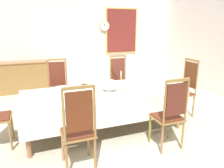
{
  "coord_description": "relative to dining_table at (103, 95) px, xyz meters",
  "views": [
    {
      "loc": [
        -1.17,
        -3.36,
        1.9
      ],
      "look_at": [
        0.14,
        0.08,
        0.89
      ],
      "focal_mm": 33.87,
      "sensor_mm": 36.0,
      "label": 1
    }
  ],
  "objects": [
    {
      "name": "framed_painting",
      "position": [
        1.78,
        3.32,
        1.07
      ],
      "size": [
        1.14,
        0.05,
        1.5
      ],
      "color": "#D1B251"
    },
    {
      "name": "chair_north_a",
      "position": [
        -0.69,
        1.01,
        -0.05
      ],
      "size": [
        0.44,
        0.42,
        1.22
      ],
      "rotation": [
        0.0,
        0.0,
        3.14
      ],
      "color": "olive",
      "rests_on": "ground"
    },
    {
      "name": "bowl_far_left",
      "position": [
        1.22,
        -0.46,
        0.1
      ],
      "size": [
        0.2,
        0.2,
        0.05
      ],
      "color": "silver",
      "rests_on": "tablecloth"
    },
    {
      "name": "spoon_primary",
      "position": [
        -0.35,
        0.49,
        0.08
      ],
      "size": [
        0.06,
        0.17,
        0.01
      ],
      "rotation": [
        0.0,
        0.0,
        -0.24
      ],
      "color": "gold",
      "rests_on": "tablecloth"
    },
    {
      "name": "mounted_clock",
      "position": [
        1.15,
        3.32,
        1.24
      ],
      "size": [
        0.34,
        0.06,
        0.34
      ],
      "color": "#D1B251"
    },
    {
      "name": "chair_north_b",
      "position": [
        0.75,
        1.01,
        -0.05
      ],
      "size": [
        0.44,
        0.42,
        1.23
      ],
      "rotation": [
        0.0,
        0.0,
        3.14
      ],
      "color": "olive",
      "rests_on": "ground"
    },
    {
      "name": "soup_tureen",
      "position": [
        0.11,
        0.0,
        0.18
      ],
      "size": [
        0.3,
        0.3,
        0.24
      ],
      "color": "silver",
      "rests_on": "tablecloth"
    },
    {
      "name": "chair_head_east",
      "position": [
        1.85,
        0.0,
        -0.05
      ],
      "size": [
        0.42,
        0.44,
        1.24
      ],
      "rotation": [
        0.0,
        0.0,
        1.57
      ],
      "color": "olive",
      "rests_on": "ground"
    },
    {
      "name": "spoon_secondary",
      "position": [
        -0.53,
        -0.45,
        0.08
      ],
      "size": [
        0.03,
        0.18,
        0.01
      ],
      "rotation": [
        0.0,
        0.0,
        0.07
      ],
      "color": "gold",
      "rests_on": "tablecloth"
    },
    {
      "name": "tablecloth",
      "position": [
        0.0,
        -0.0,
        -0.03
      ],
      "size": [
        2.9,
        1.22,
        0.42
      ],
      "color": "white",
      "rests_on": "dining_table"
    },
    {
      "name": "candlestick_east",
      "position": [
        0.35,
        -0.0,
        0.22
      ],
      "size": [
        0.07,
        0.07,
        0.36
      ],
      "color": "gold",
      "rests_on": "tablecloth"
    },
    {
      "name": "candlestick_west",
      "position": [
        -0.35,
        0.0,
        0.2
      ],
      "size": [
        0.07,
        0.07,
        0.33
      ],
      "color": "gold",
      "rests_on": "tablecloth"
    },
    {
      "name": "chair_south_a",
      "position": [
        -0.69,
        -1.01,
        -0.05
      ],
      "size": [
        0.44,
        0.42,
        1.22
      ],
      "color": "#976840",
      "rests_on": "ground"
    },
    {
      "name": "bowl_near_right",
      "position": [
        -0.41,
        -0.48,
        0.09
      ],
      "size": [
        0.17,
        0.17,
        0.04
      ],
      "color": "silver",
      "rests_on": "tablecloth"
    },
    {
      "name": "sideboard",
      "position": [
        -1.44,
        3.07,
        -0.22
      ],
      "size": [
        1.44,
        0.48,
        0.9
      ],
      "rotation": [
        0.0,
        0.0,
        3.14
      ],
      "color": "olive",
      "rests_on": "ground"
    },
    {
      "name": "bowl_near_left",
      "position": [
        -0.25,
        0.46,
        0.09
      ],
      "size": [
        0.16,
        0.16,
        0.04
      ],
      "color": "silver",
      "rests_on": "tablecloth"
    },
    {
      "name": "back_wall",
      "position": [
        0.0,
        3.39,
        0.9
      ],
      "size": [
        7.29,
        0.08,
        3.14
      ],
      "primitive_type": "cube",
      "color": "silver",
      "rests_on": "ground"
    },
    {
      "name": "chair_south_b",
      "position": [
        0.75,
        -1.01,
        -0.07
      ],
      "size": [
        0.44,
        0.42,
        1.18
      ],
      "color": "olive",
      "rests_on": "ground"
    },
    {
      "name": "ground",
      "position": [
        0.0,
        -0.17,
        -0.69
      ],
      "size": [
        7.29,
        7.03,
        0.04
      ],
      "primitive_type": "cube",
      "color": "#BBB79E"
    },
    {
      "name": "dining_table",
      "position": [
        0.0,
        0.0,
        0.0
      ],
      "size": [
        2.88,
        1.2,
        0.74
      ],
      "color": "#96603F",
      "rests_on": "ground"
    }
  ]
}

